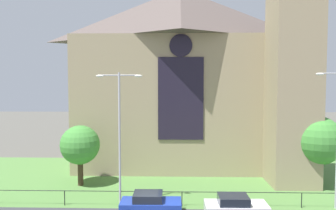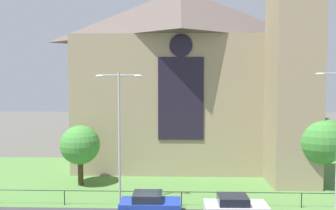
{
  "view_description": "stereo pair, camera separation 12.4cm",
  "coord_description": "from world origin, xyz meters",
  "px_view_note": "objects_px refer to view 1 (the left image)",
  "views": [
    {
      "loc": [
        1.53,
        -20.13,
        8.83
      ],
      "look_at": [
        0.78,
        8.0,
        7.2
      ],
      "focal_mm": 33.41,
      "sensor_mm": 36.0,
      "label": 1
    },
    {
      "loc": [
        1.65,
        -20.13,
        8.83
      ],
      "look_at": [
        0.78,
        8.0,
        7.2
      ],
      "focal_mm": 33.41,
      "sensor_mm": 36.0,
      "label": 2
    }
  ],
  "objects_px": {
    "church_building": "(187,74)",
    "tree_right_near": "(317,141)",
    "streetlamp_near": "(120,124)",
    "parked_car_white": "(235,207)",
    "tree_left_near": "(80,145)",
    "parked_car_blue": "(150,204)"
  },
  "relations": [
    {
      "from": "church_building",
      "to": "tree_right_near",
      "type": "distance_m",
      "value": 15.15
    },
    {
      "from": "tree_left_near",
      "to": "parked_car_white",
      "type": "bearing_deg",
      "value": -27.71
    },
    {
      "from": "streetlamp_near",
      "to": "parked_car_blue",
      "type": "distance_m",
      "value": 6.03
    },
    {
      "from": "church_building",
      "to": "parked_car_blue",
      "type": "bearing_deg",
      "value": -101.69
    },
    {
      "from": "church_building",
      "to": "tree_right_near",
      "type": "height_order",
      "value": "church_building"
    },
    {
      "from": "parked_car_white",
      "to": "parked_car_blue",
      "type": "bearing_deg",
      "value": 175.72
    },
    {
      "from": "tree_right_near",
      "to": "streetlamp_near",
      "type": "height_order",
      "value": "streetlamp_near"
    },
    {
      "from": "tree_right_near",
      "to": "church_building",
      "type": "bearing_deg",
      "value": 143.32
    },
    {
      "from": "streetlamp_near",
      "to": "parked_car_blue",
      "type": "bearing_deg",
      "value": -30.22
    },
    {
      "from": "church_building",
      "to": "streetlamp_near",
      "type": "height_order",
      "value": "church_building"
    },
    {
      "from": "tree_right_near",
      "to": "parked_car_white",
      "type": "relative_size",
      "value": 1.5
    },
    {
      "from": "parked_car_blue",
      "to": "parked_car_white",
      "type": "relative_size",
      "value": 1.0
    },
    {
      "from": "church_building",
      "to": "tree_right_near",
      "type": "relative_size",
      "value": 4.12
    },
    {
      "from": "tree_left_near",
      "to": "tree_right_near",
      "type": "distance_m",
      "value": 20.9
    },
    {
      "from": "tree_right_near",
      "to": "parked_car_blue",
      "type": "bearing_deg",
      "value": -156.21
    },
    {
      "from": "tree_left_near",
      "to": "parked_car_blue",
      "type": "xyz_separation_m",
      "value": [
        6.8,
        -6.24,
        -2.89
      ]
    },
    {
      "from": "streetlamp_near",
      "to": "tree_right_near",
      "type": "bearing_deg",
      "value": 16.44
    },
    {
      "from": "parked_car_blue",
      "to": "tree_left_near",
      "type": "bearing_deg",
      "value": 136.58
    },
    {
      "from": "streetlamp_near",
      "to": "parked_car_white",
      "type": "relative_size",
      "value": 2.34
    },
    {
      "from": "church_building",
      "to": "parked_car_white",
      "type": "distance_m",
      "value": 17.88
    },
    {
      "from": "tree_left_near",
      "to": "parked_car_blue",
      "type": "height_order",
      "value": "tree_left_near"
    },
    {
      "from": "tree_right_near",
      "to": "parked_car_white",
      "type": "bearing_deg",
      "value": -141.53
    }
  ]
}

